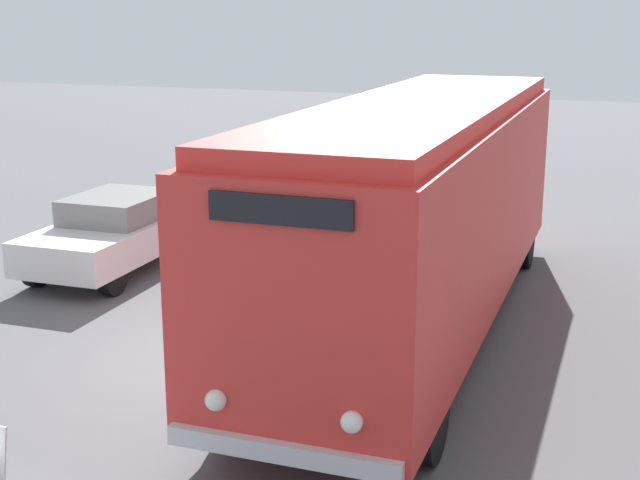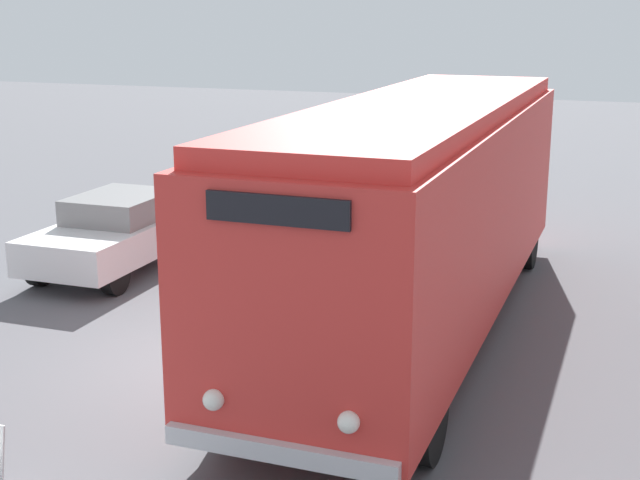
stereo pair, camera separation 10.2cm
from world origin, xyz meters
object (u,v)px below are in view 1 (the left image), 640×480
(parked_car_far, at_px, (348,135))
(vintage_bus, at_px, (419,204))
(parked_car_near, at_px, (117,231))
(parked_car_mid, at_px, (278,169))

(parked_car_far, bearing_deg, vintage_bus, -67.63)
(parked_car_near, bearing_deg, vintage_bus, -12.48)
(vintage_bus, height_order, parked_car_mid, vintage_bus)
(parked_car_near, height_order, parked_car_far, parked_car_far)
(vintage_bus, bearing_deg, parked_car_mid, 124.66)
(parked_car_mid, height_order, parked_car_far, parked_car_mid)
(vintage_bus, xyz_separation_m, parked_car_far, (-6.10, 15.26, -1.23))
(parked_car_near, bearing_deg, parked_car_mid, 85.93)
(parked_car_mid, bearing_deg, parked_car_near, -94.10)
(parked_car_far, bearing_deg, parked_car_near, -89.57)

